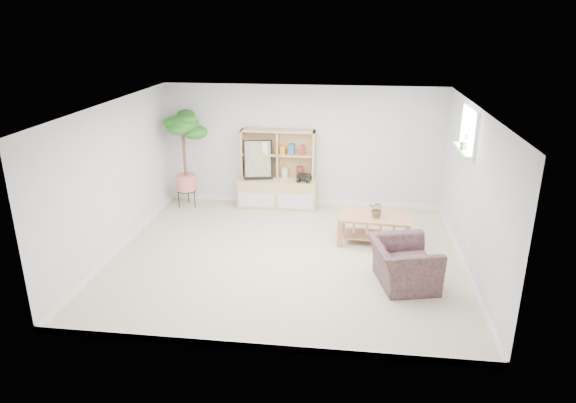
# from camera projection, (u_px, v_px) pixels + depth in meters

# --- Properties ---
(floor) EXTENTS (5.50, 5.00, 0.01)m
(floor) POSITION_uv_depth(u_px,v_px,m) (287.00, 256.00, 8.22)
(floor) COLOR #C2B19D
(floor) RESTS_ON ground
(ceiling) EXTENTS (5.50, 5.00, 0.01)m
(ceiling) POSITION_uv_depth(u_px,v_px,m) (286.00, 106.00, 7.41)
(ceiling) COLOR silver
(ceiling) RESTS_ON walls
(walls) EXTENTS (5.51, 5.01, 2.40)m
(walls) POSITION_uv_depth(u_px,v_px,m) (286.00, 185.00, 7.82)
(walls) COLOR white
(walls) RESTS_ON floor
(baseboard) EXTENTS (5.50, 5.00, 0.10)m
(baseboard) POSITION_uv_depth(u_px,v_px,m) (287.00, 253.00, 8.21)
(baseboard) COLOR white
(baseboard) RESTS_ON floor
(window) EXTENTS (0.10, 0.98, 0.68)m
(window) POSITION_uv_depth(u_px,v_px,m) (470.00, 130.00, 7.78)
(window) COLOR silver
(window) RESTS_ON walls
(window_sill) EXTENTS (0.14, 1.00, 0.04)m
(window_sill) POSITION_uv_depth(u_px,v_px,m) (463.00, 150.00, 7.90)
(window_sill) COLOR white
(window_sill) RESTS_ON walls
(storage_unit) EXTENTS (1.55, 0.52, 1.55)m
(storage_unit) POSITION_uv_depth(u_px,v_px,m) (277.00, 170.00, 10.11)
(storage_unit) COLOR tan
(storage_unit) RESTS_ON floor
(poster) EXTENTS (0.58, 0.24, 0.78)m
(poster) POSITION_uv_depth(u_px,v_px,m) (258.00, 160.00, 10.06)
(poster) COLOR yellow
(poster) RESTS_ON storage_unit
(toy_truck) EXTENTS (0.37, 0.28, 0.18)m
(toy_truck) POSITION_uv_depth(u_px,v_px,m) (304.00, 177.00, 9.99)
(toy_truck) COLOR black
(toy_truck) RESTS_ON storage_unit
(coffee_table) EXTENTS (1.23, 0.73, 0.48)m
(coffee_table) POSITION_uv_depth(u_px,v_px,m) (374.00, 229.00, 8.65)
(coffee_table) COLOR #AD7E54
(coffee_table) RESTS_ON floor
(table_plant) EXTENTS (0.33, 0.31, 0.30)m
(table_plant) POSITION_uv_depth(u_px,v_px,m) (377.00, 209.00, 8.45)
(table_plant) COLOR #29772D
(table_plant) RESTS_ON coffee_table
(floor_tree) EXTENTS (0.90, 0.90, 1.93)m
(floor_tree) POSITION_uv_depth(u_px,v_px,m) (185.00, 160.00, 10.07)
(floor_tree) COLOR #1C6C19
(floor_tree) RESTS_ON floor
(armchair) EXTENTS (1.05, 1.14, 0.72)m
(armchair) POSITION_uv_depth(u_px,v_px,m) (404.00, 261.00, 7.26)
(armchair) COLOR #191C42
(armchair) RESTS_ON floor
(sill_plant) EXTENTS (0.15, 0.13, 0.26)m
(sill_plant) POSITION_uv_depth(u_px,v_px,m) (465.00, 141.00, 7.80)
(sill_plant) COLOR #1C6C19
(sill_plant) RESTS_ON window_sill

